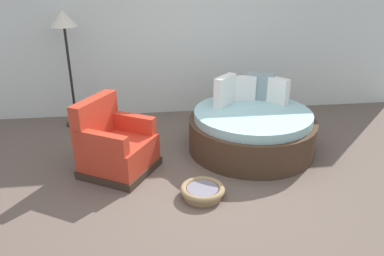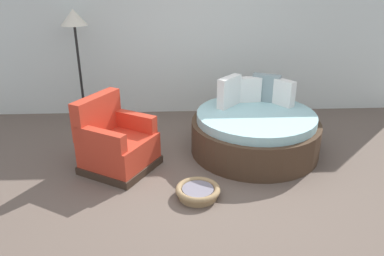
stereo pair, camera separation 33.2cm
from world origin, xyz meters
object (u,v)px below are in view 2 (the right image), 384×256
Objects in this scene: round_daybed at (255,131)px; floor_lamp at (75,28)px; red_armchair at (116,144)px; pet_basket at (198,191)px.

round_daybed is 3.13m from floor_lamp.
pet_basket is (1.00, -0.74, -0.26)m from red_armchair.
red_armchair is 2.14× the size of pet_basket.
floor_lamp is (-0.74, 1.62, 1.20)m from red_armchair.
pet_basket is (-0.86, -1.13, -0.23)m from round_daybed.
pet_basket is at bearing -53.45° from floor_lamp.
floor_lamp reaches higher than pet_basket.
red_armchair is at bearing 143.78° from pet_basket.
red_armchair is at bearing -65.43° from floor_lamp.
round_daybed reaches higher than red_armchair.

